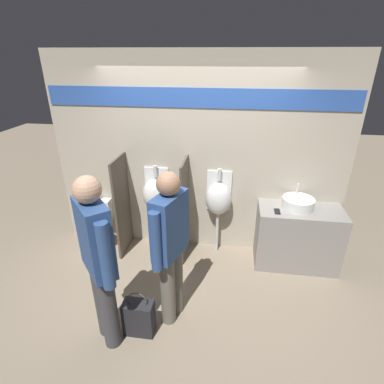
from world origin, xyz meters
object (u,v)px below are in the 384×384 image
object	(u,v)px
person_in_vest	(170,244)
person_with_lanyard	(98,259)
toilet	(95,231)
cell_phone	(277,211)
shopping_bag	(139,317)
urinal_near_counter	(155,195)
urinal_far	(218,199)
sink_basin	(298,203)

from	to	relation	value
person_in_vest	person_with_lanyard	world-z (taller)	person_with_lanyard
toilet	person_in_vest	world-z (taller)	person_in_vest
cell_phone	shopping_bag	bearing A→B (deg)	-138.08
shopping_bag	person_with_lanyard	bearing A→B (deg)	-160.61
shopping_bag	urinal_near_counter	bearing A→B (deg)	97.14
shopping_bag	person_in_vest	bearing A→B (deg)	42.55
cell_phone	urinal_near_counter	distance (m)	1.65
urinal_far	toilet	bearing A→B (deg)	-173.55
sink_basin	shopping_bag	distance (m)	2.35
cell_phone	urinal_far	bearing A→B (deg)	161.74
toilet	shopping_bag	xyz separation A→B (m)	(1.07, -1.34, -0.08)
sink_basin	urinal_near_counter	bearing A→B (deg)	177.29
toilet	cell_phone	bearing A→B (deg)	-1.13
sink_basin	urinal_near_counter	world-z (taller)	urinal_near_counter
toilet	person_with_lanyard	xyz separation A→B (m)	(0.79, -1.44, 0.70)
person_with_lanyard	toilet	bearing A→B (deg)	-13.43
sink_basin	toilet	xyz separation A→B (m)	(-2.79, -0.11, -0.62)
shopping_bag	urinal_far	bearing A→B (deg)	65.98
sink_basin	shopping_bag	size ratio (longest dim) A/B	0.77
toilet	person_in_vest	xyz separation A→B (m)	(1.37, -1.07, 0.66)
urinal_far	person_in_vest	bearing A→B (deg)	-107.16
urinal_far	sink_basin	bearing A→B (deg)	-5.03
cell_phone	person_in_vest	world-z (taller)	person_in_vest
person_in_vest	person_with_lanyard	bearing A→B (deg)	141.52
person_in_vest	person_with_lanyard	size ratio (longest dim) A/B	0.96
urinal_near_counter	urinal_far	distance (m)	0.88
urinal_near_counter	toilet	size ratio (longest dim) A/B	1.48
toilet	person_with_lanyard	size ratio (longest dim) A/B	0.47
urinal_near_counter	urinal_far	world-z (taller)	same
person_in_vest	cell_phone	bearing A→B (deg)	-29.40
person_with_lanyard	urinal_near_counter	bearing A→B (deg)	-45.28
sink_basin	person_in_vest	distance (m)	1.85
urinal_far	shopping_bag	bearing A→B (deg)	-114.02
cell_phone	shopping_bag	world-z (taller)	cell_phone
sink_basin	person_with_lanyard	bearing A→B (deg)	-142.10
cell_phone	person_in_vest	bearing A→B (deg)	-138.25
sink_basin	shopping_bag	xyz separation A→B (m)	(-1.71, -1.45, -0.70)
shopping_bag	sink_basin	bearing A→B (deg)	40.32
cell_phone	person_in_vest	distance (m)	1.54
urinal_near_counter	shopping_bag	size ratio (longest dim) A/B	2.38
sink_basin	person_with_lanyard	distance (m)	2.53
cell_phone	sink_basin	bearing A→B (deg)	30.42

